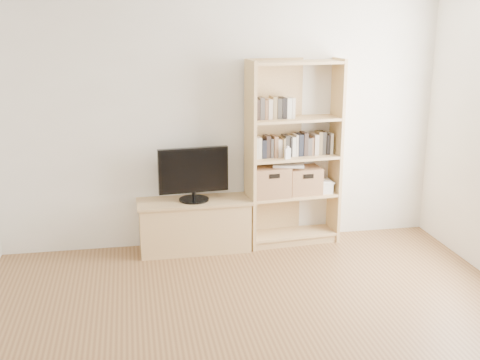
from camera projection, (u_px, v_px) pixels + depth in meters
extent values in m
cube|color=silver|center=(222.00, 120.00, 6.07)|extent=(4.50, 0.02, 2.60)
cube|color=tan|center=(194.00, 226.00, 6.10)|extent=(1.10, 0.42, 0.50)
cube|color=tan|center=(294.00, 154.00, 6.12)|extent=(0.98, 0.42, 1.91)
cube|color=black|center=(193.00, 174.00, 5.95)|extent=(0.70, 0.12, 0.55)
cube|color=beige|center=(293.00, 144.00, 6.12)|extent=(0.89, 0.27, 0.24)
cube|color=beige|center=(274.00, 108.00, 5.96)|extent=(0.40, 0.18, 0.20)
cube|color=white|center=(287.00, 154.00, 5.99)|extent=(0.06, 0.05, 0.11)
cube|color=#8B5C3F|center=(270.00, 181.00, 6.13)|extent=(0.40, 0.34, 0.31)
cube|color=#8B5C3F|center=(304.00, 180.00, 6.23)|extent=(0.35, 0.29, 0.27)
cube|color=white|center=(288.00, 165.00, 6.12)|extent=(0.35, 0.28, 0.02)
cube|color=silver|center=(322.00, 186.00, 6.30)|extent=(0.16, 0.24, 0.11)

